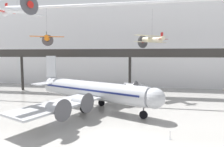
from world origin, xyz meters
The scene contains 9 objects.
ground_plane centered at (0.00, 0.00, 0.00)m, with size 260.00×260.00×0.00m, color #9E9B96.
hangar_back_wall centered at (0.00, 39.81, 12.67)m, with size 140.00×3.00×25.34m.
mezzanine_walkway centered at (0.00, 26.51, 9.66)m, with size 110.00×3.20×11.37m.
ceiling_truss_beam centered at (0.00, 20.40, 20.80)m, with size 120.00×0.60×0.60m.
airliner_silver_main centered at (-5.68, 12.11, 3.45)m, with size 26.64×31.26×9.76m.
suspended_plane_silver_racer centered at (-14.64, 4.45, 16.66)m, with size 6.89×7.93×4.91m.
suspended_plane_orange_highwing centered at (-18.33, 19.97, 13.72)m, with size 7.33×6.46×8.35m.
suspended_plane_cream_biplane centered at (5.27, 24.84, 13.45)m, with size 7.54×7.39×8.86m.
stanchion_barrier centered at (7.26, 0.96, 0.33)m, with size 0.36×0.36×1.08m.
Camera 1 is at (4.55, -22.82, 10.13)m, focal length 32.00 mm.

